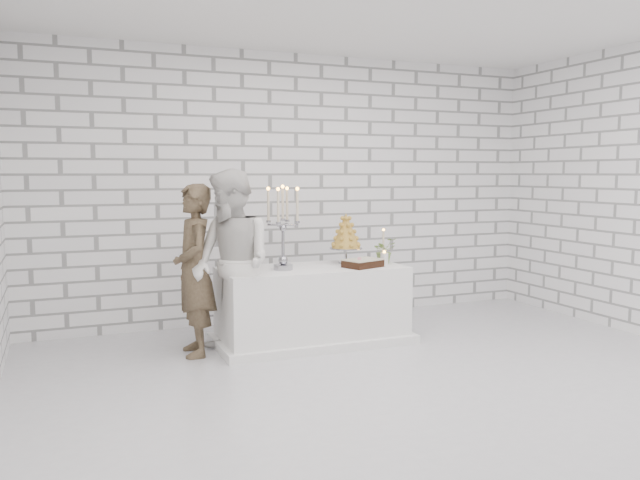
{
  "coord_description": "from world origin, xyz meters",
  "views": [
    {
      "loc": [
        -2.5,
        -4.3,
        1.67
      ],
      "look_at": [
        -0.27,
        1.13,
        1.05
      ],
      "focal_mm": 35.65,
      "sensor_mm": 36.0,
      "label": 1
    }
  ],
  "objects_px": {
    "cake_table": "(312,305)",
    "croquembouche": "(346,238)",
    "candelabra": "(283,228)",
    "groom": "(194,270)",
    "bride": "(232,264)"
  },
  "relations": [
    {
      "from": "cake_table",
      "to": "croquembouche",
      "type": "bearing_deg",
      "value": 16.3
    },
    {
      "from": "candelabra",
      "to": "croquembouche",
      "type": "bearing_deg",
      "value": 12.98
    },
    {
      "from": "cake_table",
      "to": "candelabra",
      "type": "distance_m",
      "value": 0.84
    },
    {
      "from": "croquembouche",
      "to": "groom",
      "type": "bearing_deg",
      "value": -175.84
    },
    {
      "from": "groom",
      "to": "bride",
      "type": "height_order",
      "value": "bride"
    },
    {
      "from": "candelabra",
      "to": "croquembouche",
      "type": "relative_size",
      "value": 1.57
    },
    {
      "from": "groom",
      "to": "croquembouche",
      "type": "xyz_separation_m",
      "value": [
        1.58,
        0.11,
        0.22
      ]
    },
    {
      "from": "groom",
      "to": "candelabra",
      "type": "distance_m",
      "value": 0.92
    },
    {
      "from": "bride",
      "to": "candelabra",
      "type": "height_order",
      "value": "bride"
    },
    {
      "from": "cake_table",
      "to": "bride",
      "type": "xyz_separation_m",
      "value": [
        -0.86,
        -0.21,
        0.48
      ]
    },
    {
      "from": "croquembouche",
      "to": "candelabra",
      "type": "bearing_deg",
      "value": -167.02
    },
    {
      "from": "bride",
      "to": "croquembouche",
      "type": "distance_m",
      "value": 1.33
    },
    {
      "from": "groom",
      "to": "cake_table",
      "type": "bearing_deg",
      "value": 90.87
    },
    {
      "from": "candelabra",
      "to": "bride",
      "type": "bearing_deg",
      "value": -162.89
    },
    {
      "from": "bride",
      "to": "candelabra",
      "type": "relative_size",
      "value": 2.11
    }
  ]
}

